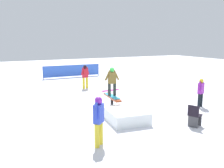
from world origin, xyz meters
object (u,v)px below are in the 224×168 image
Objects in this scene: main_rider_on_rail at (112,82)px; bystander_purple at (201,91)px; bystander_blue at (99,119)px; loose_snowboard_magenta at (110,90)px; folding_chair at (194,116)px; bystander_red at (85,75)px; rail_feature at (112,99)px.

bystander_purple is (-1.48, -4.23, -0.57)m from main_rider_on_rail.
main_rider_on_rail is 4.52m from bystander_purple.
bystander_blue reaches higher than loose_snowboard_magenta.
main_rider_on_rail is 0.86× the size of bystander_blue.
folding_chair is (-1.99, 2.36, -0.40)m from bystander_purple.
bystander_red is 1.84× the size of folding_chair.
bystander_blue reaches higher than bystander_purple.
bystander_red reaches higher than rail_feature.
bystander_blue is (-3.41, 2.19, -0.47)m from main_rider_on_rail.
bystander_blue is at bearing -123.95° from loose_snowboard_magenta.
folding_chair is at bearing -144.64° from rail_feature.
bystander_blue is at bearing 154.30° from rail_feature.
bystander_purple reaches higher than rail_feature.
bystander_red is (5.61, -0.76, -0.48)m from main_rider_on_rail.
main_rider_on_rail is at bearing 5.55° from folding_chair.
rail_feature is at bearing 14.53° from bystander_blue.
main_rider_on_rail is 4.06m from folding_chair.
main_rider_on_rail is at bearing 14.53° from bystander_blue.
main_rider_on_rail is at bearing -120.52° from loose_snowboard_magenta.
bystander_blue is at bearing 151.68° from main_rider_on_rail.
bystander_red is at bearing 96.46° from bystander_purple.
rail_feature is 4.49m from bystander_purple.
bystander_purple is at bearing -102.24° from rail_feature.
bystander_red is at bearing 29.16° from bystander_blue.
loose_snowboard_magenta is (4.20, -1.99, -1.37)m from main_rider_on_rail.
loose_snowboard_magenta is 7.68m from folding_chair.
folding_chair reaches higher than rail_feature.
bystander_red is at bearing -15.81° from folding_chair.
bystander_purple is 0.90× the size of bystander_red.
folding_chair is (-9.08, -1.11, -0.49)m from bystander_red.
main_rider_on_rail reaches higher than bystander_blue.
rail_feature is 0.82m from main_rider_on_rail.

